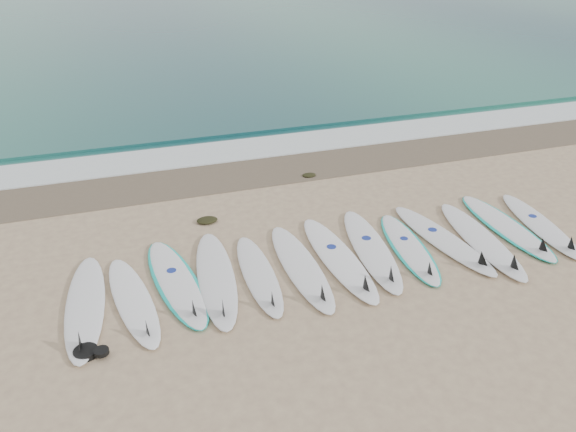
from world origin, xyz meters
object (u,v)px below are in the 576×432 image
object	(u,v)px
surfboard_12	(542,226)
leash_coil	(89,352)
surfboard_6	(340,259)
surfboard_0	(85,307)

from	to	relation	value
surfboard_12	leash_coil	bearing A→B (deg)	-163.63
surfboard_12	surfboard_6	bearing A→B (deg)	-171.90
surfboard_0	surfboard_12	distance (m)	8.09
surfboard_0	surfboard_6	size ratio (longest dim) A/B	0.96
leash_coil	surfboard_6	bearing A→B (deg)	14.76
surfboard_0	surfboard_12	world-z (taller)	surfboard_0
surfboard_6	surfboard_12	size ratio (longest dim) A/B	1.08
surfboard_0	surfboard_6	distance (m)	4.07
surfboard_0	surfboard_12	size ratio (longest dim) A/B	1.03
surfboard_6	surfboard_12	xyz separation A→B (m)	(4.03, -0.11, -0.01)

